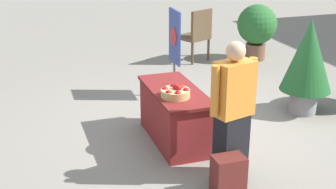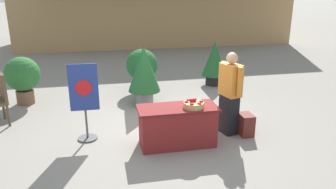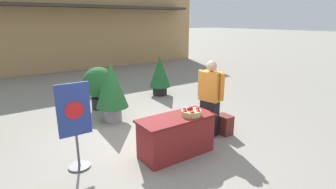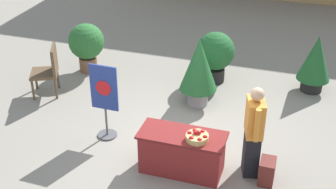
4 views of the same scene
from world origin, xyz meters
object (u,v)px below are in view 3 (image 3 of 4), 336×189
Objects in this scene: apple_basket at (191,112)px; poster_board at (75,124)px; display_table at (176,136)px; potted_plant_near_right at (160,74)px; potted_plant_far_left at (99,85)px; person_visitor at (210,98)px; backpack at (224,125)px; potted_plant_near_left at (111,88)px.

apple_basket is 1.97m from poster_board.
apple_basket reaches higher than display_table.
potted_plant_near_right is 1.10× the size of potted_plant_far_left.
person_visitor is at bearing -66.87° from potted_plant_far_left.
person_visitor is 3.78× the size of backpack.
apple_basket is at bearing 9.70° from person_visitor.
person_visitor reaches higher than potted_plant_far_left.
apple_basket is 0.86× the size of backpack.
apple_basket is at bearing 72.22° from poster_board.
display_table is 1.22× the size of potted_plant_far_left.
poster_board reaches higher than potted_plant_near_right.
poster_board is at bearing -20.53° from person_visitor.
potted_plant_near_right is at bearing 61.29° from display_table.
backpack is 2.71m from potted_plant_near_left.
display_table is 0.98× the size of poster_board.
potted_plant_near_right is at bearing 80.95° from backpack.
potted_plant_far_left reaches higher than apple_basket.
person_visitor reaches higher than poster_board.
potted_plant_near_left is at bearing -149.11° from potted_plant_near_right.
apple_basket is at bearing -76.19° from potted_plant_near_left.
apple_basket is 3.40m from potted_plant_far_left.
poster_board reaches higher than backpack.
potted_plant_far_left is at bearing 97.80° from apple_basket.
apple_basket is at bearing -82.20° from potted_plant_far_left.
backpack is 0.29× the size of potted_plant_near_left.
potted_plant_far_left is (-0.20, 3.28, 0.31)m from display_table.
potted_plant_near_right is (3.51, 2.94, -0.06)m from poster_board.
display_table is 3.35× the size of backpack.
potted_plant_near_right is at bearing 5.70° from potted_plant_far_left.
potted_plant_near_left reaches higher than display_table.
potted_plant_far_left reaches higher than display_table.
display_table is at bearing -82.38° from potted_plant_near_left.
potted_plant_near_right reaches higher than potted_plant_far_left.
poster_board reaches higher than potted_plant_far_left.
potted_plant_far_left is (-1.57, 3.15, 0.47)m from backpack.
potted_plant_far_left is at bearing -174.30° from potted_plant_near_right.
apple_basket is 0.25× the size of poster_board.
potted_plant_near_right is at bearing 65.27° from apple_basket.
person_visitor is 1.10× the size of potted_plant_near_left.
potted_plant_near_right is at bearing 30.89° from potted_plant_near_left.
potted_plant_near_right is (0.83, 3.20, -0.10)m from person_visitor.
display_table is at bearing -118.71° from potted_plant_near_right.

